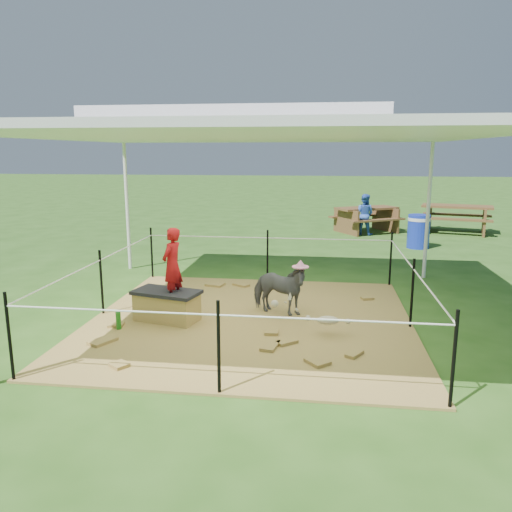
# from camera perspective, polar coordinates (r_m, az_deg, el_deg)

# --- Properties ---
(ground) EXTENTS (90.00, 90.00, 0.00)m
(ground) POSITION_cam_1_polar(r_m,az_deg,el_deg) (7.32, -0.62, -7.49)
(ground) COLOR #2D5919
(ground) RESTS_ON ground
(hay_patch) EXTENTS (4.60, 4.60, 0.03)m
(hay_patch) POSITION_cam_1_polar(r_m,az_deg,el_deg) (7.31, -0.62, -7.38)
(hay_patch) COLOR brown
(hay_patch) RESTS_ON ground
(canopy_tent) EXTENTS (6.30, 6.30, 2.90)m
(canopy_tent) POSITION_cam_1_polar(r_m,az_deg,el_deg) (6.91, -0.67, 14.08)
(canopy_tent) COLOR silver
(canopy_tent) RESTS_ON ground
(rope_fence) EXTENTS (4.54, 4.54, 1.00)m
(rope_fence) POSITION_cam_1_polar(r_m,az_deg,el_deg) (7.13, -0.63, -2.61)
(rope_fence) COLOR black
(rope_fence) RESTS_ON ground
(straw_bale) EXTENTS (0.97, 0.65, 0.39)m
(straw_bale) POSITION_cam_1_polar(r_m,az_deg,el_deg) (7.34, -10.14, -5.76)
(straw_bale) COLOR #B59341
(straw_bale) RESTS_ON hay_patch
(dark_cloth) EXTENTS (1.04, 0.71, 0.05)m
(dark_cloth) POSITION_cam_1_polar(r_m,az_deg,el_deg) (7.27, -10.20, -4.10)
(dark_cloth) COLOR black
(dark_cloth) RESTS_ON straw_bale
(woman) EXTENTS (0.34, 0.44, 1.06)m
(woman) POSITION_cam_1_polar(r_m,az_deg,el_deg) (7.12, -9.58, -0.22)
(woman) COLOR #A91014
(woman) RESTS_ON straw_bale
(green_bottle) EXTENTS (0.08, 0.08, 0.25)m
(green_bottle) POSITION_cam_1_polar(r_m,az_deg,el_deg) (7.15, -15.45, -7.12)
(green_bottle) COLOR #1B751A
(green_bottle) RESTS_ON hay_patch
(pony) EXTENTS (1.00, 0.71, 0.77)m
(pony) POSITION_cam_1_polar(r_m,az_deg,el_deg) (7.44, 2.60, -3.81)
(pony) COLOR #4A4B4F
(pony) RESTS_ON hay_patch
(pink_hat) EXTENTS (0.24, 0.24, 0.11)m
(pink_hat) POSITION_cam_1_polar(r_m,az_deg,el_deg) (7.33, 2.63, -0.47)
(pink_hat) COLOR pink
(pink_hat) RESTS_ON pony
(foal) EXTENTS (0.87, 0.52, 0.47)m
(foal) POSITION_cam_1_polar(r_m,az_deg,el_deg) (6.70, 8.23, -7.06)
(foal) COLOR #C1AD8D
(foal) RESTS_ON hay_patch
(trash_barrel) EXTENTS (0.55, 0.55, 0.85)m
(trash_barrel) POSITION_cam_1_polar(r_m,az_deg,el_deg) (13.38, 18.08, 2.68)
(trash_barrel) COLOR #172EB2
(trash_barrel) RESTS_ON ground
(picnic_table_near) EXTENTS (2.27, 2.09, 0.77)m
(picnic_table_near) POSITION_cam_1_polar(r_m,az_deg,el_deg) (15.61, 12.47, 4.07)
(picnic_table_near) COLOR brown
(picnic_table_near) RESTS_ON ground
(picnic_table_far) EXTENTS (2.32, 1.93, 0.83)m
(picnic_table_far) POSITION_cam_1_polar(r_m,az_deg,el_deg) (16.34, 21.89, 3.95)
(picnic_table_far) COLOR brown
(picnic_table_far) RESTS_ON ground
(distant_person) EXTENTS (0.71, 0.64, 1.21)m
(distant_person) POSITION_cam_1_polar(r_m,az_deg,el_deg) (15.09, 12.25, 4.66)
(distant_person) COLOR blue
(distant_person) RESTS_ON ground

